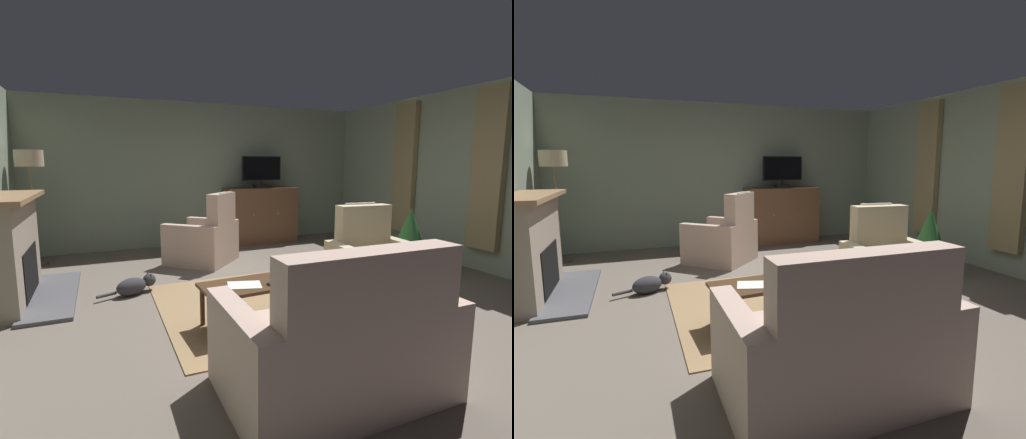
{
  "view_description": "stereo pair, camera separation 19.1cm",
  "coord_description": "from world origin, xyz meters",
  "views": [
    {
      "loc": [
        -1.84,
        -3.62,
        1.5
      ],
      "look_at": [
        -0.23,
        0.24,
        0.87
      ],
      "focal_mm": 26.45,
      "sensor_mm": 36.0,
      "label": 1
    },
    {
      "loc": [
        -1.66,
        -3.69,
        1.5
      ],
      "look_at": [
        -0.23,
        0.24,
        0.87
      ],
      "focal_mm": 26.45,
      "sensor_mm": 36.0,
      "label": 2
    }
  ],
  "objects": [
    {
      "name": "potted_plant_leafy_by_curtain",
      "position": [
        2.07,
        0.26,
        0.5
      ],
      "size": [
        0.47,
        0.47,
        0.9
      ],
      "color": "#99664C",
      "rests_on": "ground_plane"
    },
    {
      "name": "folded_newspaper",
      "position": [
        -0.68,
        -0.56,
        0.41
      ],
      "size": [
        0.35,
        0.29,
        0.01
      ],
      "primitive_type": "cube",
      "rotation": [
        0.0,
        0.0,
        -0.28
      ],
      "color": "silver",
      "rests_on": "coffee_table"
    },
    {
      "name": "armchair_near_window",
      "position": [
        0.93,
        -0.39,
        0.33
      ],
      "size": [
        0.96,
        0.88,
        1.04
      ],
      "color": "tan",
      "rests_on": "ground_plane"
    },
    {
      "name": "ground_plane",
      "position": [
        0.0,
        0.0,
        -0.02
      ],
      "size": [
        6.67,
        6.98,
        0.04
      ],
      "primitive_type": "cube",
      "color": "#665B51"
    },
    {
      "name": "television",
      "position": [
        0.96,
        2.84,
        1.35
      ],
      "size": [
        0.76,
        0.2,
        0.58
      ],
      "color": "black",
      "rests_on": "tv_cabinet"
    },
    {
      "name": "cat",
      "position": [
        -1.52,
        0.77,
        0.11
      ],
      "size": [
        0.66,
        0.32,
        0.22
      ],
      "color": "#2D2D33",
      "rests_on": "ground_plane"
    },
    {
      "name": "armchair_in_far_corner",
      "position": [
        -0.4,
        1.85,
        0.33
      ],
      "size": [
        1.23,
        1.23,
        1.08
      ],
      "color": "#BC9E8E",
      "rests_on": "ground_plane"
    },
    {
      "name": "rug_central",
      "position": [
        -0.03,
        -0.08,
        0.01
      ],
      "size": [
        2.64,
        2.11,
        0.01
      ],
      "primitive_type": "cube",
      "color": "#8E704C",
      "rests_on": "ground_plane"
    },
    {
      "name": "wall_back",
      "position": [
        0.0,
        3.24,
        1.29
      ],
      "size": [
        6.67,
        0.1,
        2.57
      ],
      "primitive_type": "cube",
      "color": "gray",
      "rests_on": "ground_plane"
    },
    {
      "name": "sofa_floral",
      "position": [
        -0.48,
        -1.73,
        0.34
      ],
      "size": [
        1.44,
        0.91,
        1.03
      ],
      "color": "#BC9E8E",
      "rests_on": "ground_plane"
    },
    {
      "name": "tv_remote",
      "position": [
        -0.4,
        -0.63,
        0.42
      ],
      "size": [
        0.18,
        0.09,
        0.02
      ],
      "primitive_type": "cube",
      "rotation": [
        0.0,
        0.0,
        3.39
      ],
      "color": "black",
      "rests_on": "coffee_table"
    },
    {
      "name": "fireplace",
      "position": [
        -2.76,
        1.05,
        0.55
      ],
      "size": [
        0.87,
        1.67,
        1.16
      ],
      "color": "#4C4C51",
      "rests_on": "ground_plane"
    },
    {
      "name": "tv_cabinet",
      "position": [
        0.96,
        2.89,
        0.5
      ],
      "size": [
        1.36,
        0.53,
        1.04
      ],
      "color": "#402A1C",
      "rests_on": "ground_plane"
    },
    {
      "name": "coffee_table",
      "position": [
        -0.58,
        -0.53,
        0.36
      ],
      "size": [
        0.99,
        0.54,
        0.41
      ],
      "color": "#422B19",
      "rests_on": "ground_plane"
    },
    {
      "name": "wall_right_with_window",
      "position": [
        3.09,
        0.0,
        1.29
      ],
      "size": [
        0.1,
        6.98,
        2.57
      ],
      "primitive_type": "cube",
      "color": "gray",
      "rests_on": "ground_plane"
    },
    {
      "name": "floor_lamp",
      "position": [
        -2.74,
        2.65,
        1.4
      ],
      "size": [
        0.37,
        0.37,
        1.69
      ],
      "color": "#4C4233",
      "rests_on": "ground_plane"
    },
    {
      "name": "curtain_panel_near",
      "position": [
        2.98,
        -0.13,
        1.42
      ],
      "size": [
        0.1,
        0.44,
        2.16
      ],
      "primitive_type": "cube",
      "color": "#8E7F56"
    },
    {
      "name": "curtain_panel_far",
      "position": [
        2.98,
        1.37,
        1.42
      ],
      "size": [
        0.1,
        0.44,
        2.16
      ],
      "primitive_type": "cube",
      "color": "#8E7F56"
    }
  ]
}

